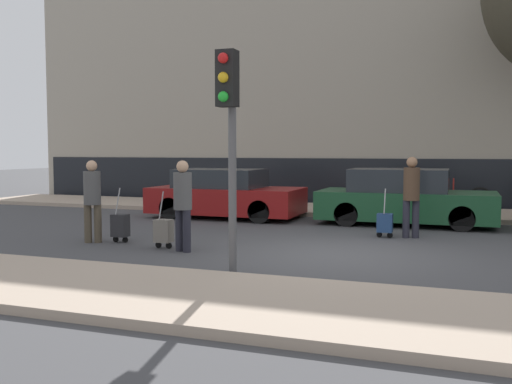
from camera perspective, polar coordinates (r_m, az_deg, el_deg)
ground_plane at (r=10.38m, az=7.97°, el=-6.22°), size 80.00×80.00×0.00m
sidewalk_near at (r=6.83m, az=1.29°, el=-11.14°), size 28.00×2.50×0.12m
sidewalk_far at (r=17.22m, az=12.84°, el=-1.95°), size 28.00×3.00×0.12m
building_facade at (r=20.86m, az=14.30°, el=11.65°), size 28.00×2.81×9.28m
parked_car_0 at (r=15.85m, az=-3.13°, el=-0.28°), size 4.15×1.92×1.35m
parked_car_1 at (r=14.81m, az=14.58°, el=-0.64°), size 4.32×1.87×1.40m
pedestrian_left at (r=11.96m, az=-16.05°, el=-0.40°), size 0.34×0.34×1.67m
trolley_left at (r=11.90m, az=-13.43°, el=-3.29°), size 0.34×0.29×1.11m
pedestrian_center at (r=10.54m, az=-7.34°, el=-0.81°), size 0.34×0.34×1.68m
trolley_center at (r=11.02m, az=-9.24°, el=-3.87°), size 0.34×0.29×1.09m
pedestrian_right at (r=12.56m, az=15.28°, el=0.01°), size 0.34×0.34×1.73m
trolley_right at (r=12.51m, az=12.76°, el=-3.04°), size 0.34×0.29×1.06m
traffic_light at (r=8.28m, az=-2.70°, el=7.58°), size 0.28×0.47×3.29m
parked_bicycle at (r=17.25m, az=19.74°, el=-0.64°), size 1.77×0.06×0.96m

